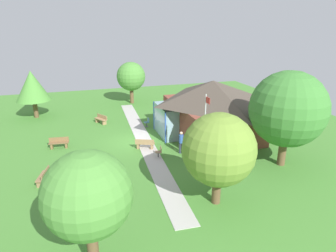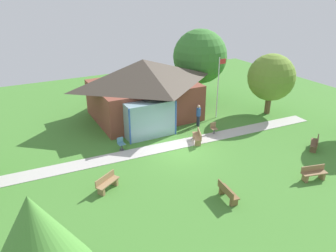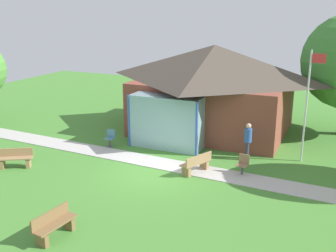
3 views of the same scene
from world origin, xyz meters
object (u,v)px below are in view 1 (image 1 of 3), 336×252
object	(u,v)px
pavilion	(210,107)
bench_front_right	(44,177)
bench_rear_near_path	(145,144)
tree_east_hedge	(219,150)
tree_lawn_corner	(32,86)
bench_mid_left	(101,119)
tree_far_east	(88,195)
bench_lawn_far_right	(90,197)
flagpole	(205,127)
tree_behind_pavilion_right	(288,109)
patio_chair_lawn_spare	(159,152)
visitor_near_flagpole	(181,141)
tree_west_hedge	(131,77)
patio_chair_west	(147,122)
bench_front_center	(59,143)

from	to	relation	value
pavilion	bench_front_right	distance (m)	14.23
bench_rear_near_path	tree_east_hedge	bearing A→B (deg)	-52.97
tree_lawn_corner	bench_front_right	bearing A→B (deg)	6.71
bench_mid_left	tree_far_east	xyz separation A→B (m)	(18.53, -2.09, 2.90)
bench_lawn_far_right	tree_lawn_corner	size ratio (longest dim) A/B	0.30
flagpole	bench_front_right	bearing A→B (deg)	-93.88
tree_east_hedge	tree_behind_pavilion_right	distance (m)	7.10
bench_front_right	tree_east_hedge	distance (m)	10.89
bench_lawn_far_right	tree_behind_pavilion_right	distance (m)	13.55
patio_chair_lawn_spare	visitor_near_flagpole	bearing A→B (deg)	-75.73
visitor_near_flagpole	pavilion	bearing A→B (deg)	-146.89
flagpole	visitor_near_flagpole	world-z (taller)	flagpole
patio_chair_lawn_spare	tree_lawn_corner	bearing A→B (deg)	42.56
bench_mid_left	tree_lawn_corner	size ratio (longest dim) A/B	0.31
pavilion	tree_west_hedge	size ratio (longest dim) A/B	1.80
bench_rear_near_path	tree_far_east	distance (m)	12.38
patio_chair_west	tree_behind_pavilion_right	world-z (taller)	tree_behind_pavilion_right
patio_chair_west	tree_lawn_corner	distance (m)	12.49
patio_chair_lawn_spare	tree_far_east	world-z (taller)	tree_far_east
tree_west_hedge	bench_front_center	bearing A→B (deg)	-34.07
bench_mid_left	tree_west_hedge	xyz separation A→B (m)	(-6.87, 4.40, 2.87)
bench_front_center	tree_west_hedge	world-z (taller)	tree_west_hedge
tree_far_east	tree_lawn_corner	distance (m)	22.97
pavilion	tree_west_hedge	xyz separation A→B (m)	(-12.99, -4.37, 0.75)
bench_lawn_far_right	tree_west_hedge	xyz separation A→B (m)	(-20.78, 6.34, 2.87)
bench_front_center	bench_front_right	distance (m)	5.55
visitor_near_flagpole	tree_east_hedge	bearing A→B (deg)	81.12
tree_east_hedge	tree_lawn_corner	size ratio (longest dim) A/B	1.05
bench_front_right	bench_lawn_far_right	bearing A→B (deg)	-127.28
patio_chair_lawn_spare	bench_front_right	bearing A→B (deg)	107.27
bench_rear_near_path	tree_far_east	world-z (taller)	tree_far_east
bench_front_right	bench_rear_near_path	distance (m)	7.88
bench_mid_left	tree_west_hedge	world-z (taller)	tree_west_hedge
bench_front_right	bench_mid_left	size ratio (longest dim) A/B	1.03
tree_west_hedge	tree_lawn_corner	bearing A→B (deg)	-75.17
bench_front_right	bench_lawn_far_right	world-z (taller)	same
bench_front_right	tree_far_east	distance (m)	8.69
bench_front_center	flagpole	bearing A→B (deg)	153.55
bench_mid_left	tree_east_hedge	world-z (taller)	tree_east_hedge
tree_far_east	tree_lawn_corner	size ratio (longest dim) A/B	1.04
visitor_near_flagpole	bench_rear_near_path	bearing A→B (deg)	-38.93
tree_far_east	visitor_near_flagpole	bearing A→B (deg)	142.90
tree_west_hedge	tree_lawn_corner	xyz separation A→B (m)	(2.82, -10.67, 0.05)
tree_west_hedge	patio_chair_west	bearing A→B (deg)	-1.97
bench_rear_near_path	bench_front_right	bearing A→B (deg)	-132.12
flagpole	patio_chair_west	bearing A→B (deg)	-168.79
pavilion	bench_mid_left	size ratio (longest dim) A/B	5.96
tree_east_hedge	pavilion	bearing A→B (deg)	157.13
patio_chair_lawn_spare	patio_chair_west	bearing A→B (deg)	0.43
patio_chair_west	patio_chair_lawn_spare	xyz separation A→B (m)	(6.99, -0.80, 0.00)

